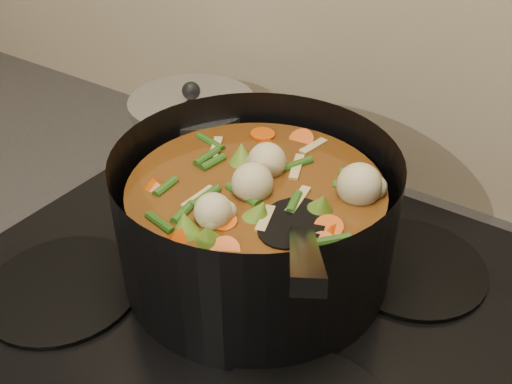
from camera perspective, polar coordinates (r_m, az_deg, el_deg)
The scene contains 3 objects.
stovetop at distance 0.69m, azimuth -1.51°, elevation -9.14°, with size 0.62×0.54×0.03m.
stockpot at distance 0.65m, azimuth 0.02°, elevation -2.72°, with size 0.40×0.41×0.23m.
saucepan at distance 0.84m, azimuth -6.19°, elevation 5.54°, with size 0.18×0.18×0.15m.
Camera 1 is at (0.29, 1.53, 1.40)m, focal length 40.00 mm.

